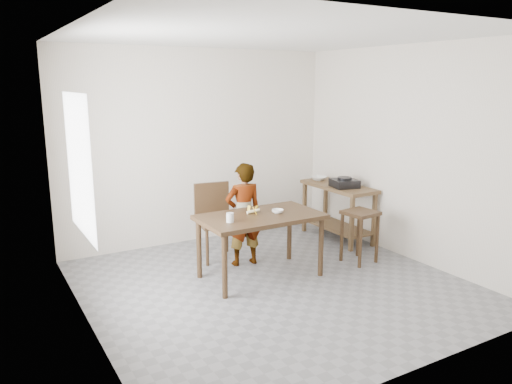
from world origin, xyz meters
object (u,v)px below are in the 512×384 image
dining_table (260,246)px  stool (359,237)px  child (243,214)px  dining_chair (217,222)px  prep_counter (338,212)px

dining_table → stool: bearing=-8.4°
child → stool: child is taller
dining_table → dining_chair: dining_chair is taller
dining_table → stool: 1.35m
child → prep_counter: bearing=-166.7°
dining_chair → stool: (1.50, -1.01, -0.15)m
prep_counter → stool: (-0.38, -0.90, -0.07)m
prep_counter → dining_table: bearing=-157.9°
prep_counter → child: (-1.69, -0.24, 0.24)m
child → dining_chair: (-0.19, 0.35, -0.16)m
dining_table → child: 0.53m
prep_counter → dining_chair: (-1.88, 0.11, 0.08)m
dining_chair → stool: 1.82m
prep_counter → stool: 0.98m
dining_table → dining_chair: size_ratio=1.45×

